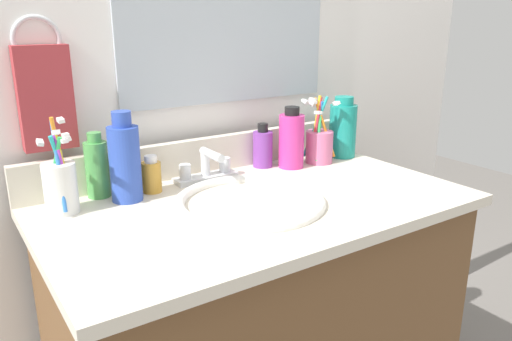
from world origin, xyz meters
TOP-DOWN VIEW (x-y plane):
  - countertop at (0.00, 0.00)m, footprint 0.92×0.53m
  - backsplash at (0.00, 0.25)m, footprint 0.92×0.02m
  - back_wall at (0.00, 0.31)m, footprint 2.02×0.04m
  - towel_ring at (-0.36, 0.29)m, footprint 0.10×0.01m
  - hand_towel at (-0.36, 0.27)m, footprint 0.11×0.04m
  - sink_basin at (-0.03, -0.01)m, footprint 0.33×0.33m
  - faucet at (-0.03, 0.19)m, footprint 0.16×0.10m
  - bottle_cream_purple at (0.15, 0.21)m, footprint 0.05×0.05m
  - bottle_soap_pink at (0.21, 0.17)m, footprint 0.07×0.07m
  - bottle_mouthwash_teal at (0.40, 0.17)m, footprint 0.08×0.08m
  - bottle_oil_amber at (-0.17, 0.18)m, footprint 0.04×0.04m
  - bottle_shampoo_blue at (-0.24, 0.16)m, footprint 0.07×0.07m
  - bottle_toner_green at (-0.28, 0.22)m, footprint 0.05×0.05m
  - cup_white_ceramic at (-0.37, 0.17)m, footprint 0.07×0.09m
  - cup_pink at (0.30, 0.16)m, footprint 0.08×0.08m

SIDE VIEW (x-z plane):
  - back_wall at x=0.00m, z-range 0.00..1.30m
  - sink_basin at x=-0.03m, z-range 0.66..0.77m
  - countertop at x=0.00m, z-range 0.72..0.75m
  - faucet at x=-0.03m, z-range 0.73..0.82m
  - bottle_oil_amber at x=-0.17m, z-range 0.74..0.83m
  - backsplash at x=0.00m, z-range 0.75..0.84m
  - bottle_cream_purple at x=0.15m, z-range 0.74..0.86m
  - cup_pink at x=0.30m, z-range 0.71..0.89m
  - cup_white_ceramic at x=-0.37m, z-range 0.71..0.91m
  - bottle_toner_green at x=-0.28m, z-range 0.74..0.89m
  - bottle_soap_pink at x=0.21m, z-range 0.74..0.90m
  - bottle_mouthwash_teal at x=0.40m, z-range 0.74..0.91m
  - bottle_shampoo_blue at x=-0.24m, z-range 0.74..0.93m
  - hand_towel at x=-0.36m, z-range 0.86..1.08m
  - towel_ring at x=-0.36m, z-range 1.04..1.14m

